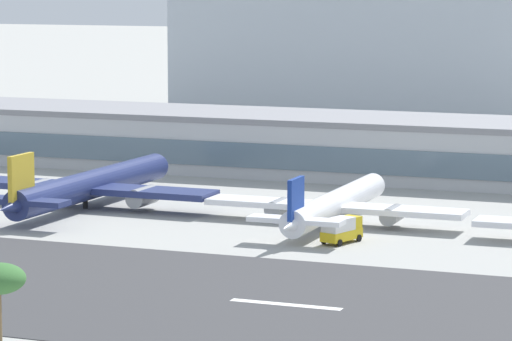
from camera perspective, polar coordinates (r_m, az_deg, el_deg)
runway_centreline_dash_5 at (r=144.24m, az=1.22°, el=-5.45°), size 12.00×1.20×0.01m
terminal_building at (r=238.77m, az=1.92°, el=1.10°), size 218.57×22.38×10.03m
distant_hotel_block at (r=336.51m, az=5.01°, el=5.02°), size 92.57×39.13×32.86m
airliner_gold_tail_gate_1 at (r=204.14m, az=-6.91°, el=-0.65°), size 38.78×47.56×9.92m
airliner_navy_tail_gate_2 at (r=189.30m, az=3.12°, el=-1.43°), size 36.09×40.46×8.45m
service_box_truck_1 at (r=177.14m, az=3.50°, el=-2.38°), size 4.12×6.45×3.25m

